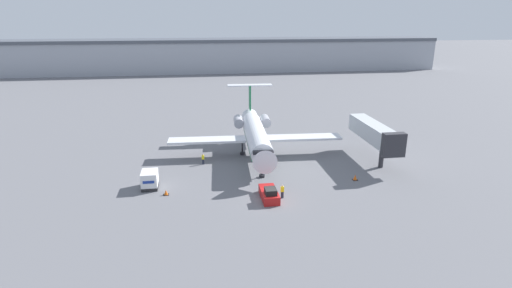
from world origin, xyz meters
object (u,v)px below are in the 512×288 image
object	(u,v)px
pushback_tug	(269,194)
worker_by_wing	(203,159)
airplane_main	(256,134)
traffic_cone_right	(355,177)
worker_near_tug	(282,191)
luggage_cart	(150,180)
traffic_cone_left	(166,192)
jet_bridge	(375,133)

from	to	relation	value
pushback_tug	worker_by_wing	size ratio (longest dim) A/B	2.75
airplane_main	pushback_tug	world-z (taller)	airplane_main
traffic_cone_right	worker_near_tug	bearing A→B (deg)	-160.13
luggage_cart	traffic_cone_right	bearing A→B (deg)	-3.35
luggage_cart	worker_near_tug	size ratio (longest dim) A/B	1.62
worker_near_tug	airplane_main	bearing A→B (deg)	93.22
pushback_tug	traffic_cone_left	distance (m)	13.04
worker_by_wing	traffic_cone_right	world-z (taller)	worker_by_wing
worker_near_tug	jet_bridge	xyz separation A→B (m)	(16.78, 10.98, 3.54)
worker_by_wing	jet_bridge	world-z (taller)	jet_bridge
airplane_main	worker_by_wing	bearing A→B (deg)	-162.38
jet_bridge	traffic_cone_left	bearing A→B (deg)	-165.71
airplane_main	worker_near_tug	bearing A→B (deg)	-86.78
airplane_main	traffic_cone_right	distance (m)	17.32
airplane_main	jet_bridge	world-z (taller)	airplane_main
pushback_tug	worker_near_tug	distance (m)	1.67
traffic_cone_right	airplane_main	bearing A→B (deg)	135.02
airplane_main	traffic_cone_left	world-z (taller)	airplane_main
airplane_main	worker_near_tug	world-z (taller)	airplane_main
luggage_cart	worker_by_wing	world-z (taller)	luggage_cart
pushback_tug	worker_near_tug	xyz separation A→B (m)	(1.64, -0.03, 0.27)
worker_near_tug	traffic_cone_right	xyz separation A→B (m)	(11.14, 4.02, -0.55)
pushback_tug	worker_near_tug	world-z (taller)	pushback_tug
pushback_tug	airplane_main	bearing A→B (deg)	87.35
luggage_cart	traffic_cone_left	xyz separation A→B (m)	(2.19, -2.58, -0.80)
traffic_cone_left	pushback_tug	bearing A→B (deg)	-13.45
worker_near_tug	jet_bridge	bearing A→B (deg)	33.20
jet_bridge	pushback_tug	bearing A→B (deg)	-149.27
worker_by_wing	jet_bridge	distance (m)	26.53
worker_by_wing	pushback_tug	bearing A→B (deg)	-59.82
traffic_cone_right	jet_bridge	bearing A→B (deg)	50.95
airplane_main	luggage_cart	bearing A→B (deg)	-146.30
worker_near_tug	jet_bridge	world-z (taller)	jet_bridge
luggage_cart	jet_bridge	distance (m)	33.88
airplane_main	luggage_cart	world-z (taller)	airplane_main
pushback_tug	worker_by_wing	bearing A→B (deg)	120.18
worker_by_wing	jet_bridge	xyz separation A→B (m)	(26.17, -2.38, 3.59)
airplane_main	worker_by_wing	world-z (taller)	airplane_main
airplane_main	pushback_tug	xyz separation A→B (m)	(-0.74, -16.03, -2.92)
airplane_main	traffic_cone_right	xyz separation A→B (m)	(12.04, -12.03, -3.20)
worker_near_tug	worker_by_wing	world-z (taller)	worker_near_tug
luggage_cart	traffic_cone_left	distance (m)	3.48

